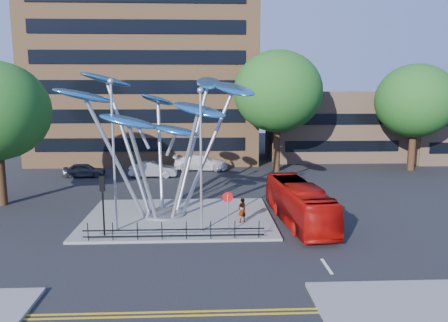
{
  "coord_description": "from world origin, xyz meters",
  "views": [
    {
      "loc": [
        0.72,
        -21.47,
        8.43
      ],
      "look_at": [
        1.86,
        4.0,
        4.13
      ],
      "focal_mm": 35.0,
      "sensor_mm": 36.0,
      "label": 1
    }
  ],
  "objects_px": {
    "tree_far": "(415,101)",
    "traffic_light_island": "(103,193)",
    "leaf_sculpture": "(161,112)",
    "no_entry_sign_island": "(228,205)",
    "parked_car_left": "(84,170)",
    "red_bus": "(299,203)",
    "parked_car_right": "(201,162)",
    "street_lamp_left": "(113,142)",
    "pedestrian": "(242,210)",
    "tree_right": "(278,92)",
    "parked_car_mid": "(153,169)",
    "street_lamp_right": "(201,147)"
  },
  "relations": [
    {
      "from": "leaf_sculpture",
      "to": "traffic_light_island",
      "type": "xyz_separation_m",
      "value": [
        -2.93,
        -4.18,
        -4.26
      ]
    },
    {
      "from": "tree_far",
      "to": "street_lamp_left",
      "type": "xyz_separation_m",
      "value": [
        -26.5,
        -18.5,
        -1.75
      ]
    },
    {
      "from": "tree_right",
      "to": "tree_far",
      "type": "xyz_separation_m",
      "value": [
        14.0,
        0.0,
        -0.93
      ]
    },
    {
      "from": "leaf_sculpture",
      "to": "parked_car_left",
      "type": "height_order",
      "value": "leaf_sculpture"
    },
    {
      "from": "leaf_sculpture",
      "to": "parked_car_left",
      "type": "bearing_deg",
      "value": 123.32
    },
    {
      "from": "tree_far",
      "to": "traffic_light_island",
      "type": "distance_m",
      "value": 33.61
    },
    {
      "from": "tree_far",
      "to": "parked_car_left",
      "type": "relative_size",
      "value": 2.74
    },
    {
      "from": "traffic_light_island",
      "to": "red_bus",
      "type": "distance_m",
      "value": 11.9
    },
    {
      "from": "no_entry_sign_island",
      "to": "parked_car_mid",
      "type": "height_order",
      "value": "no_entry_sign_island"
    },
    {
      "from": "tree_right",
      "to": "red_bus",
      "type": "relative_size",
      "value": 1.32
    },
    {
      "from": "leaf_sculpture",
      "to": "parked_car_mid",
      "type": "xyz_separation_m",
      "value": [
        -2.13,
        12.91,
        -6.13
      ]
    },
    {
      "from": "red_bus",
      "to": "parked_car_right",
      "type": "bearing_deg",
      "value": 104.22
    },
    {
      "from": "tree_far",
      "to": "red_bus",
      "type": "bearing_deg",
      "value": -131.86
    },
    {
      "from": "parked_car_mid",
      "to": "red_bus",
      "type": "bearing_deg",
      "value": -144.0
    },
    {
      "from": "traffic_light_island",
      "to": "leaf_sculpture",
      "type": "bearing_deg",
      "value": 54.96
    },
    {
      "from": "leaf_sculpture",
      "to": "no_entry_sign_island",
      "type": "relative_size",
      "value": 5.19
    },
    {
      "from": "leaf_sculpture",
      "to": "parked_car_left",
      "type": "relative_size",
      "value": 3.23
    },
    {
      "from": "tree_far",
      "to": "pedestrian",
      "type": "relative_size",
      "value": 6.99
    },
    {
      "from": "tree_far",
      "to": "pedestrian",
      "type": "xyz_separation_m",
      "value": [
        -19.0,
        -17.41,
        -6.18
      ]
    },
    {
      "from": "parked_car_left",
      "to": "parked_car_right",
      "type": "height_order",
      "value": "parked_car_right"
    },
    {
      "from": "tree_far",
      "to": "parked_car_mid",
      "type": "height_order",
      "value": "tree_far"
    },
    {
      "from": "leaf_sculpture",
      "to": "traffic_light_island",
      "type": "relative_size",
      "value": 3.71
    },
    {
      "from": "parked_car_left",
      "to": "street_lamp_left",
      "type": "bearing_deg",
      "value": -164.09
    },
    {
      "from": "pedestrian",
      "to": "red_bus",
      "type": "bearing_deg",
      "value": 151.62
    },
    {
      "from": "street_lamp_right",
      "to": "leaf_sculpture",
      "type": "bearing_deg",
      "value": 124.91
    },
    {
      "from": "tree_far",
      "to": "no_entry_sign_island",
      "type": "distance_m",
      "value": 28.42
    },
    {
      "from": "leaf_sculpture",
      "to": "red_bus",
      "type": "bearing_deg",
      "value": -12.15
    },
    {
      "from": "tree_right",
      "to": "street_lamp_left",
      "type": "relative_size",
      "value": 1.38
    },
    {
      "from": "traffic_light_island",
      "to": "no_entry_sign_island",
      "type": "distance_m",
      "value": 7.05
    },
    {
      "from": "no_entry_sign_island",
      "to": "red_bus",
      "type": "distance_m",
      "value": 5.17
    },
    {
      "from": "no_entry_sign_island",
      "to": "parked_car_left",
      "type": "relative_size",
      "value": 0.62
    },
    {
      "from": "red_bus",
      "to": "street_lamp_left",
      "type": "bearing_deg",
      "value": -178.13
    },
    {
      "from": "tree_right",
      "to": "traffic_light_island",
      "type": "bearing_deg",
      "value": -123.69
    },
    {
      "from": "tree_far",
      "to": "traffic_light_island",
      "type": "relative_size",
      "value": 3.16
    },
    {
      "from": "no_entry_sign_island",
      "to": "parked_car_left",
      "type": "bearing_deg",
      "value": 126.28
    },
    {
      "from": "no_entry_sign_island",
      "to": "pedestrian",
      "type": "distance_m",
      "value": 2.47
    },
    {
      "from": "street_lamp_left",
      "to": "parked_car_mid",
      "type": "bearing_deg",
      "value": 88.93
    },
    {
      "from": "street_lamp_right",
      "to": "pedestrian",
      "type": "xyz_separation_m",
      "value": [
        2.5,
        1.59,
        -4.17
      ]
    },
    {
      "from": "tree_far",
      "to": "parked_car_left",
      "type": "distance_m",
      "value": 33.44
    },
    {
      "from": "red_bus",
      "to": "parked_car_mid",
      "type": "bearing_deg",
      "value": 121.28
    },
    {
      "from": "parked_car_right",
      "to": "pedestrian",
      "type": "bearing_deg",
      "value": -168.29
    },
    {
      "from": "street_lamp_right",
      "to": "pedestrian",
      "type": "height_order",
      "value": "street_lamp_right"
    },
    {
      "from": "tree_far",
      "to": "street_lamp_left",
      "type": "distance_m",
      "value": 32.37
    },
    {
      "from": "street_lamp_left",
      "to": "street_lamp_right",
      "type": "xyz_separation_m",
      "value": [
        5.0,
        -0.5,
        -0.26
      ]
    },
    {
      "from": "red_bus",
      "to": "parked_car_left",
      "type": "bearing_deg",
      "value": 134.13
    },
    {
      "from": "traffic_light_island",
      "to": "street_lamp_right",
      "type": "bearing_deg",
      "value": 5.19
    },
    {
      "from": "traffic_light_island",
      "to": "parked_car_left",
      "type": "xyz_separation_m",
      "value": [
        -5.75,
        17.39,
        -1.94
      ]
    },
    {
      "from": "tree_far",
      "to": "red_bus",
      "type": "distance_m",
      "value": 23.8
    },
    {
      "from": "tree_right",
      "to": "red_bus",
      "type": "xyz_separation_m",
      "value": [
        -1.4,
        -17.19,
        -6.76
      ]
    },
    {
      "from": "red_bus",
      "to": "parked_car_mid",
      "type": "distance_m",
      "value": 18.31
    }
  ]
}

